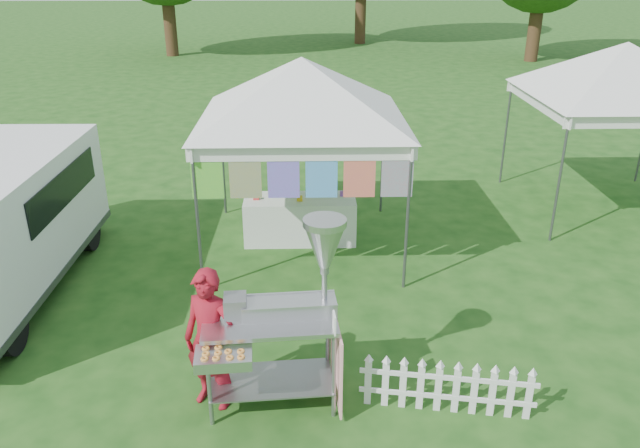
{
  "coord_description": "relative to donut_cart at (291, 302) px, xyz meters",
  "views": [
    {
      "loc": [
        0.03,
        -5.67,
        4.38
      ],
      "look_at": [
        0.22,
        1.83,
        1.1
      ],
      "focal_mm": 35.0,
      "sensor_mm": 36.0,
      "label": 1
    }
  ],
  "objects": [
    {
      "name": "ground",
      "position": [
        0.12,
        0.34,
        -1.21
      ],
      "size": [
        120.0,
        120.0,
        0.0
      ],
      "primitive_type": "plane",
      "color": "#194614",
      "rests_on": "ground"
    },
    {
      "name": "canopy_main",
      "position": [
        0.12,
        3.83,
        1.78
      ],
      "size": [
        4.24,
        4.24,
        3.45
      ],
      "color": "#59595E",
      "rests_on": "ground"
    },
    {
      "name": "canopy_right",
      "position": [
        5.62,
        5.34,
        1.78
      ],
      "size": [
        4.24,
        4.24,
        3.45
      ],
      "color": "#59595E",
      "rests_on": "ground"
    },
    {
      "name": "donut_cart",
      "position": [
        0.0,
        0.0,
        0.0
      ],
      "size": [
        1.47,
        1.11,
        2.06
      ],
      "rotation": [
        0.0,
        0.0,
        0.07
      ],
      "color": "gray",
      "rests_on": "ground"
    },
    {
      "name": "vendor",
      "position": [
        -0.83,
        0.01,
        -0.43
      ],
      "size": [
        0.67,
        0.56,
        1.55
      ],
      "primitive_type": "imported",
      "rotation": [
        0.0,
        0.0,
        -0.4
      ],
      "color": "maroon",
      "rests_on": "ground"
    },
    {
      "name": "picket_fence",
      "position": [
        1.58,
        -0.21,
        -0.92
      ],
      "size": [
        1.78,
        0.33,
        0.56
      ],
      "rotation": [
        0.0,
        0.0,
        -0.17
      ],
      "color": "white",
      "rests_on": "ground"
    },
    {
      "name": "display_table",
      "position": [
        0.07,
        4.06,
        -0.84
      ],
      "size": [
        1.8,
        0.7,
        0.73
      ],
      "primitive_type": "cube",
      "color": "white",
      "rests_on": "ground"
    }
  ]
}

